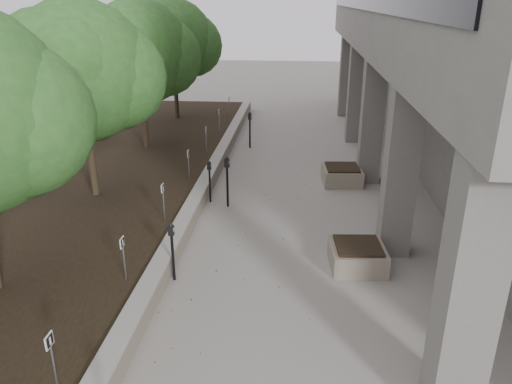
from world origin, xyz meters
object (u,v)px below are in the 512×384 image
at_px(crabapple_tree_3, 84,101).
at_px(crabapple_tree_4, 141,75).
at_px(parking_meter_5, 250,130).
at_px(parking_meter_2, 173,252).
at_px(crabapple_tree_5, 174,59).
at_px(planter_back, 342,175).
at_px(parking_meter_4, 210,182).
at_px(planter_front, 357,255).
at_px(parking_meter_3, 227,182).

bearing_deg(crabapple_tree_3, crabapple_tree_4, 90.00).
distance_m(crabapple_tree_3, parking_meter_5, 7.96).
relative_size(crabapple_tree_4, parking_meter_2, 3.98).
bearing_deg(crabapple_tree_5, planter_back, -45.07).
relative_size(crabapple_tree_5, parking_meter_5, 3.66).
height_order(crabapple_tree_4, planter_back, crabapple_tree_4).
distance_m(crabapple_tree_5, parking_meter_5, 5.71).
height_order(parking_meter_4, planter_front, parking_meter_4).
relative_size(crabapple_tree_4, planter_back, 4.35).
bearing_deg(planter_back, crabapple_tree_3, -160.06).
bearing_deg(planter_back, parking_meter_2, -122.35).
bearing_deg(parking_meter_2, crabapple_tree_4, 122.34).
bearing_deg(crabapple_tree_5, parking_meter_3, -68.31).
bearing_deg(parking_meter_3, parking_meter_2, -80.53).
bearing_deg(crabapple_tree_5, crabapple_tree_3, -90.00).
bearing_deg(parking_meter_5, parking_meter_4, -89.17).
xyz_separation_m(crabapple_tree_3, planter_front, (7.28, -2.84, -2.84)).
xyz_separation_m(crabapple_tree_4, planter_back, (7.33, -2.34, -2.83)).
xyz_separation_m(parking_meter_4, planter_back, (4.07, 2.00, -0.36)).
xyz_separation_m(crabapple_tree_3, crabapple_tree_5, (0.00, 10.00, 0.00)).
bearing_deg(crabapple_tree_4, parking_meter_4, -53.09).
xyz_separation_m(crabapple_tree_4, parking_meter_3, (3.83, -4.64, -2.35)).
relative_size(parking_meter_2, planter_front, 1.13).
height_order(parking_meter_5, planter_back, parking_meter_5).
height_order(parking_meter_3, parking_meter_4, parking_meter_3).
height_order(crabapple_tree_4, planter_front, crabapple_tree_4).
bearing_deg(parking_meter_4, parking_meter_2, -80.31).
xyz_separation_m(crabapple_tree_4, planter_front, (7.28, -7.84, -2.84)).
bearing_deg(parking_meter_3, crabapple_tree_5, 129.18).
height_order(parking_meter_4, planter_back, parking_meter_4).
relative_size(parking_meter_3, parking_meter_5, 1.03).
xyz_separation_m(parking_meter_2, planter_front, (4.03, 0.94, -0.40)).
bearing_deg(planter_front, crabapple_tree_4, 132.87).
xyz_separation_m(crabapple_tree_3, crabapple_tree_4, (0.00, 5.00, 0.00)).
bearing_deg(parking_meter_5, parking_meter_3, -83.57).
bearing_deg(planter_front, parking_meter_4, 138.93).
height_order(parking_meter_2, parking_meter_3, parking_meter_3).
bearing_deg(parking_meter_3, planter_front, -25.44).
height_order(crabapple_tree_3, planter_front, crabapple_tree_3).
relative_size(crabapple_tree_4, parking_meter_3, 3.54).
bearing_deg(crabapple_tree_4, crabapple_tree_5, 90.00).
xyz_separation_m(crabapple_tree_5, planter_front, (7.28, -12.84, -2.84)).
bearing_deg(planter_back, crabapple_tree_5, 134.93).
bearing_deg(planter_back, parking_meter_3, -146.70).
relative_size(crabapple_tree_5, planter_front, 4.49).
xyz_separation_m(parking_meter_3, planter_front, (3.45, -3.21, -0.49)).
xyz_separation_m(parking_meter_3, parking_meter_5, (0.03, 6.17, -0.03)).
xyz_separation_m(crabapple_tree_5, parking_meter_3, (3.83, -9.64, -2.35)).
xyz_separation_m(parking_meter_2, planter_back, (4.08, 6.44, -0.39)).
bearing_deg(parking_meter_2, parking_meter_5, 98.60).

